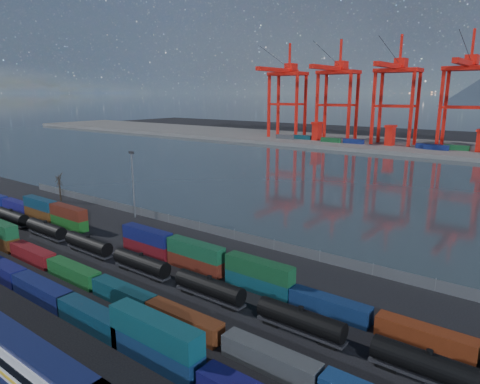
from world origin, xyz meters
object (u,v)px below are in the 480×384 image
Objects in this scene: bare_tree at (60,187)px; gantry_cranes at (430,79)px; passenger_train at (21,362)px; tanker_string at (210,288)px.

gantry_cranes is (52.50, 179.66, 33.40)m from bare_tree.
bare_tree is (-71.13, 45.95, 1.25)m from passenger_train.
passenger_train is 229.01m from gantry_cranes.
passenger_train is at bearing -85.28° from gantry_cranes.
bare_tree reaches higher than tanker_string.
passenger_train is 0.40× the size of gantry_cranes.
passenger_train is 26.87m from tanker_string.
tanker_string is 16.34× the size of bare_tree.
passenger_train is at bearing -95.57° from tanker_string.
tanker_string is at bearing -83.91° from gantry_cranes.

